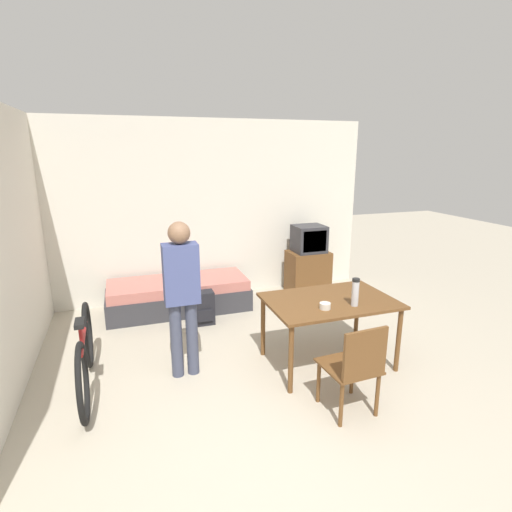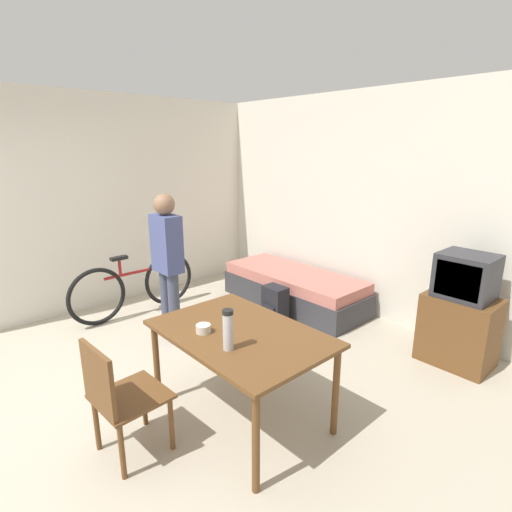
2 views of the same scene
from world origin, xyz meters
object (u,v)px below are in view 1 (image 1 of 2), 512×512
object	(u,v)px
tv	(308,262)
backpack	(203,308)
mate_bowl	(325,306)
thermos_flask	(355,291)
dining_table	(329,306)
person_standing	(182,289)
bicycle	(85,355)
daybed	(179,295)
wooden_chair	(356,365)

from	to	relation	value
tv	backpack	world-z (taller)	tv
mate_bowl	backpack	distance (m)	1.95
thermos_flask	backpack	bearing A→B (deg)	126.48
dining_table	person_standing	size ratio (longest dim) A/B	0.83
bicycle	person_standing	distance (m)	1.09
daybed	dining_table	size ratio (longest dim) A/B	1.50
backpack	daybed	bearing A→B (deg)	111.88
bicycle	thermos_flask	bearing A→B (deg)	-11.67
bicycle	thermos_flask	world-z (taller)	thermos_flask
thermos_flask	mate_bowl	world-z (taller)	thermos_flask
dining_table	mate_bowl	size ratio (longest dim) A/B	12.12
bicycle	thermos_flask	size ratio (longest dim) A/B	5.81
daybed	wooden_chair	distance (m)	3.09
mate_bowl	bicycle	bearing A→B (deg)	167.19
bicycle	backpack	size ratio (longest dim) A/B	3.72
daybed	backpack	bearing A→B (deg)	-68.12
daybed	tv	distance (m)	2.11
bicycle	backpack	distance (m)	1.77
bicycle	wooden_chair	bearing A→B (deg)	-27.98
tv	thermos_flask	world-z (taller)	tv
person_standing	thermos_flask	size ratio (longest dim) A/B	5.58
tv	person_standing	world-z (taller)	person_standing
daybed	thermos_flask	bearing A→B (deg)	-56.93
daybed	wooden_chair	size ratio (longest dim) A/B	2.33
wooden_chair	daybed	bearing A→B (deg)	110.66
mate_bowl	backpack	size ratio (longest dim) A/B	0.24
dining_table	thermos_flask	xyz separation A→B (m)	(0.15, -0.23, 0.23)
dining_table	wooden_chair	world-z (taller)	wooden_chair
tv	dining_table	size ratio (longest dim) A/B	0.83
backpack	bicycle	bearing A→B (deg)	-140.43
wooden_chair	person_standing	xyz separation A→B (m)	(-1.27, 1.14, 0.44)
daybed	backpack	size ratio (longest dim) A/B	4.45
tv	mate_bowl	distance (m)	2.50
wooden_chair	tv	bearing A→B (deg)	71.37
thermos_flask	backpack	size ratio (longest dim) A/B	0.64
wooden_chair	mate_bowl	xyz separation A→B (m)	(0.05, 0.66, 0.28)
daybed	mate_bowl	distance (m)	2.56
dining_table	backpack	world-z (taller)	dining_table
person_standing	thermos_flask	bearing A→B (deg)	-16.70
mate_bowl	tv	bearing A→B (deg)	67.63
dining_table	backpack	xyz separation A→B (m)	(-1.07, 1.43, -0.43)
tv	mate_bowl	xyz separation A→B (m)	(-0.95, -2.30, 0.26)
wooden_chair	backpack	xyz separation A→B (m)	(-0.85, 2.30, -0.26)
person_standing	daybed	bearing A→B (deg)	83.89
daybed	mate_bowl	size ratio (longest dim) A/B	18.22
backpack	tv	bearing A→B (deg)	19.67
bicycle	mate_bowl	bearing A→B (deg)	-12.81
person_standing	backpack	bearing A→B (deg)	70.01
wooden_chair	thermos_flask	world-z (taller)	thermos_flask
person_standing	backpack	size ratio (longest dim) A/B	3.57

